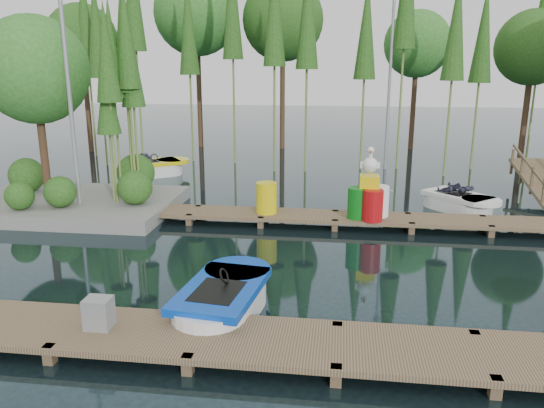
# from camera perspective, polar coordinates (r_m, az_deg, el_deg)

# --- Properties ---
(ground_plane) EXTENTS (90.00, 90.00, 0.00)m
(ground_plane) POSITION_cam_1_polar(r_m,az_deg,el_deg) (12.74, -2.53, -5.29)
(ground_plane) COLOR #1B2E33
(near_dock) EXTENTS (18.00, 1.50, 0.50)m
(near_dock) POSITION_cam_1_polar(r_m,az_deg,el_deg) (8.64, -7.87, -14.07)
(near_dock) COLOR brown
(near_dock) RESTS_ON ground
(far_dock) EXTENTS (15.00, 1.20, 0.50)m
(far_dock) POSITION_cam_1_polar(r_m,az_deg,el_deg) (14.91, 2.91, -1.33)
(far_dock) COLOR brown
(far_dock) RESTS_ON ground
(island) EXTENTS (6.20, 4.20, 6.75)m
(island) POSITION_cam_1_polar(r_m,az_deg,el_deg) (17.29, -21.98, 9.85)
(island) COLOR gray
(island) RESTS_ON ground
(tree_screen) EXTENTS (34.42, 18.53, 10.31)m
(tree_screen) POSITION_cam_1_polar(r_m,az_deg,el_deg) (22.81, -3.19, 19.25)
(tree_screen) COLOR #462F1D
(tree_screen) RESTS_ON ground
(lamp_island) EXTENTS (0.30, 0.30, 7.25)m
(lamp_island) POSITION_cam_1_polar(r_m,az_deg,el_deg) (16.17, -21.21, 13.48)
(lamp_island) COLOR gray
(lamp_island) RESTS_ON ground
(lamp_rear) EXTENTS (0.30, 0.30, 7.25)m
(lamp_rear) POSITION_cam_1_polar(r_m,az_deg,el_deg) (22.84, 12.63, 14.26)
(lamp_rear) COLOR gray
(lamp_rear) RESTS_ON ground
(boat_blue) EXTENTS (1.60, 2.94, 0.94)m
(boat_blue) POSITION_cam_1_polar(r_m,az_deg,el_deg) (9.68, -5.30, -10.39)
(boat_blue) COLOR white
(boat_blue) RESTS_ON ground
(boat_yellow_far) EXTENTS (3.07, 2.66, 1.42)m
(boat_yellow_far) POSITION_cam_1_polar(r_m,az_deg,el_deg) (21.85, -12.77, 3.77)
(boat_yellow_far) COLOR white
(boat_yellow_far) RESTS_ON ground
(boat_white_far) EXTENTS (2.52, 2.63, 1.19)m
(boat_white_far) POSITION_cam_1_polar(r_m,az_deg,el_deg) (17.22, 19.45, 0.19)
(boat_white_far) COLOR white
(boat_white_far) RESTS_ON ground
(utility_cabinet) EXTENTS (0.42, 0.35, 0.51)m
(utility_cabinet) POSITION_cam_1_polar(r_m,az_deg,el_deg) (9.04, -18.14, -11.09)
(utility_cabinet) COLOR gray
(utility_cabinet) RESTS_ON near_dock
(yellow_barrel) EXTENTS (0.58, 0.58, 0.87)m
(yellow_barrel) POSITION_cam_1_polar(r_m,az_deg,el_deg) (14.87, -0.60, 0.67)
(yellow_barrel) COLOR yellow
(yellow_barrel) RESTS_ON far_dock
(drum_cluster) EXTENTS (1.13, 1.04, 1.95)m
(drum_cluster) POSITION_cam_1_polar(r_m,az_deg,el_deg) (14.57, 10.46, 0.68)
(drum_cluster) COLOR #0B6814
(drum_cluster) RESTS_ON far_dock
(seagull_post) EXTENTS (0.54, 0.29, 0.86)m
(seagull_post) POSITION_cam_1_polar(r_m,az_deg,el_deg) (14.74, 11.81, 0.81)
(seagull_post) COLOR gray
(seagull_post) RESTS_ON far_dock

